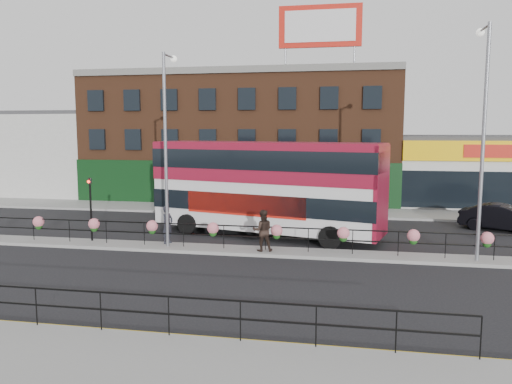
% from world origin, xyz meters
% --- Properties ---
extents(ground, '(120.00, 120.00, 0.00)m').
position_xyz_m(ground, '(0.00, 0.00, 0.00)').
color(ground, black).
rests_on(ground, ground).
extents(south_pavement, '(60.00, 4.00, 0.15)m').
position_xyz_m(south_pavement, '(0.00, -12.00, 0.07)').
color(south_pavement, gray).
rests_on(south_pavement, ground).
extents(north_pavement, '(60.00, 4.00, 0.15)m').
position_xyz_m(north_pavement, '(0.00, 12.00, 0.07)').
color(north_pavement, gray).
rests_on(north_pavement, ground).
extents(median, '(60.00, 1.60, 0.15)m').
position_xyz_m(median, '(0.00, 0.00, 0.07)').
color(median, gray).
rests_on(median, ground).
extents(yellow_line_inner, '(60.00, 0.10, 0.01)m').
position_xyz_m(yellow_line_inner, '(0.00, -9.70, 0.01)').
color(yellow_line_inner, gold).
rests_on(yellow_line_inner, ground).
extents(yellow_line_outer, '(60.00, 0.10, 0.01)m').
position_xyz_m(yellow_line_outer, '(0.00, -9.88, 0.01)').
color(yellow_line_outer, gold).
rests_on(yellow_line_outer, ground).
extents(brick_building, '(25.00, 12.21, 10.30)m').
position_xyz_m(brick_building, '(-4.00, 19.96, 5.13)').
color(brick_building, brown).
rests_on(brick_building, ground).
extents(supermarket, '(15.00, 12.25, 5.30)m').
position_xyz_m(supermarket, '(16.00, 19.90, 2.65)').
color(supermarket, silver).
rests_on(supermarket, ground).
extents(warehouse_west, '(15.50, 12.00, 7.30)m').
position_xyz_m(warehouse_west, '(-24.25, 20.00, 3.65)').
color(warehouse_west, '#BBBBB6').
rests_on(warehouse_west, ground).
extents(billboard, '(6.00, 0.29, 4.40)m').
position_xyz_m(billboard, '(2.50, 14.99, 13.18)').
color(billboard, red).
rests_on(billboard, brick_building).
extents(median_railing, '(30.04, 0.56, 1.23)m').
position_xyz_m(median_railing, '(-0.00, 0.00, 1.05)').
color(median_railing, black).
rests_on(median_railing, median).
extents(south_railing, '(20.04, 0.05, 1.12)m').
position_xyz_m(south_railing, '(-2.00, -10.10, 0.96)').
color(south_railing, black).
rests_on(south_railing, south_pavement).
extents(double_decker_bus, '(12.90, 6.01, 5.09)m').
position_xyz_m(double_decker_bus, '(0.41, 3.77, 3.13)').
color(double_decker_bus, silver).
rests_on(double_decker_bus, ground).
extents(car, '(5.04, 5.82, 1.52)m').
position_xyz_m(car, '(13.49, 7.59, 0.76)').
color(car, black).
rests_on(car, ground).
extents(pedestrian_a, '(0.95, 0.86, 1.86)m').
position_xyz_m(pedestrian_a, '(-3.99, 0.51, 1.08)').
color(pedestrian_a, '#23252E').
rests_on(pedestrian_a, median).
extents(pedestrian_b, '(1.30, 1.20, 1.93)m').
position_xyz_m(pedestrian_b, '(0.90, -0.18, 1.12)').
color(pedestrian_b, black).
rests_on(pedestrian_b, median).
extents(lamp_column_west, '(0.33, 1.61, 9.20)m').
position_xyz_m(lamp_column_west, '(-3.78, 0.17, 5.60)').
color(lamp_column_west, gray).
rests_on(lamp_column_west, median).
extents(lamp_column_east, '(0.36, 1.75, 9.99)m').
position_xyz_m(lamp_column_east, '(10.27, 0.09, 6.07)').
color(lamp_column_east, gray).
rests_on(lamp_column_east, median).
extents(traffic_light_median, '(0.15, 0.28, 3.65)m').
position_xyz_m(traffic_light_median, '(-8.00, 0.39, 2.47)').
color(traffic_light_median, black).
rests_on(traffic_light_median, median).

